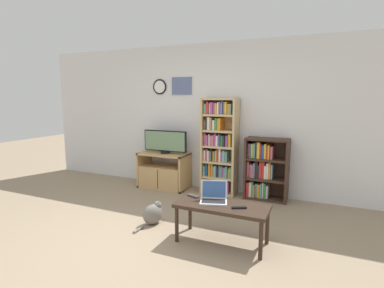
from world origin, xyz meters
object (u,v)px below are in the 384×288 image
at_px(television, 165,142).
at_px(remote_near_laptop, 239,207).
at_px(laptop, 214,197).
at_px(cat, 153,214).
at_px(coffee_table, 222,209).
at_px(tv_stand, 164,170).
at_px(remote_far_from_laptop, 193,196).
at_px(bookshelf_short, 263,169).
at_px(bookshelf_tall, 219,148).

bearing_deg(television, remote_near_laptop, -41.81).
relative_size(television, laptop, 2.27).
bearing_deg(cat, coffee_table, 18.93).
xyz_separation_m(tv_stand, remote_near_laptop, (1.88, -1.65, 0.14)).
height_order(tv_stand, remote_near_laptop, tv_stand).
relative_size(tv_stand, television, 1.07).
distance_m(remote_near_laptop, remote_far_from_laptop, 0.63).
relative_size(remote_far_from_laptop, cat, 0.32).
bearing_deg(television, tv_stand, 173.62).
height_order(coffee_table, remote_far_from_laptop, remote_far_from_laptop).
bearing_deg(laptop, cat, 157.52).
bearing_deg(bookshelf_short, coffee_table, -94.32).
distance_m(bookshelf_tall, bookshelf_short, 0.83).
bearing_deg(laptop, remote_far_from_laptop, 151.73).
distance_m(tv_stand, remote_near_laptop, 2.50).
height_order(remote_far_from_laptop, cat, remote_far_from_laptop).
relative_size(television, remote_far_from_laptop, 5.11).
bearing_deg(bookshelf_tall, remote_far_from_laptop, -81.68).
height_order(bookshelf_short, laptop, bookshelf_short).
relative_size(television, cat, 1.65).
relative_size(laptop, cat, 0.73).
bearing_deg(coffee_table, tv_stand, 136.00).
bearing_deg(remote_near_laptop, bookshelf_short, 156.08).
height_order(bookshelf_tall, laptop, bookshelf_tall).
relative_size(bookshelf_short, coffee_table, 0.96).
xyz_separation_m(bookshelf_tall, cat, (-0.35, -1.62, -0.66)).
height_order(bookshelf_short, cat, bookshelf_short).
distance_m(bookshelf_tall, coffee_table, 1.90).
xyz_separation_m(laptop, remote_near_laptop, (0.33, -0.09, -0.05)).
xyz_separation_m(coffee_table, cat, (-0.99, 0.13, -0.27)).
relative_size(remote_near_laptop, remote_far_from_laptop, 0.98).
bearing_deg(remote_far_from_laptop, tv_stand, 59.94).
xyz_separation_m(television, cat, (0.64, -1.48, -0.73)).
bearing_deg(television, bookshelf_short, 4.42).
relative_size(bookshelf_tall, laptop, 4.45).
distance_m(coffee_table, remote_far_from_laptop, 0.42).
distance_m(laptop, remote_far_from_laptop, 0.29).
bearing_deg(cat, remote_near_laptop, 18.44).
bearing_deg(coffee_table, cat, 172.67).
distance_m(bookshelf_tall, remote_near_laptop, 2.00).
distance_m(coffee_table, remote_near_laptop, 0.22).
relative_size(bookshelf_short, cat, 1.98).
relative_size(bookshelf_tall, remote_near_laptop, 10.16).
distance_m(tv_stand, television, 0.54).
bearing_deg(coffee_table, bookshelf_tall, 110.27).
height_order(television, remote_far_from_laptop, television).
relative_size(bookshelf_short, remote_near_laptop, 6.24).
height_order(bookshelf_short, remote_near_laptop, bookshelf_short).
height_order(television, cat, television).
bearing_deg(remote_far_from_laptop, cat, 108.01).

